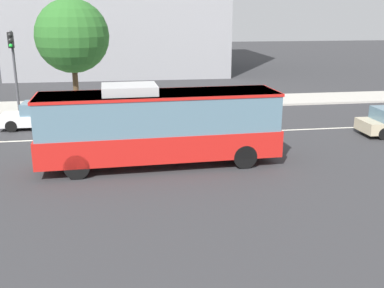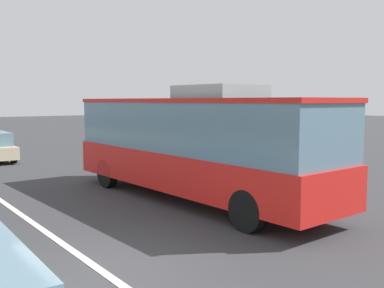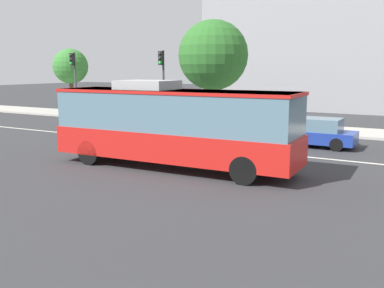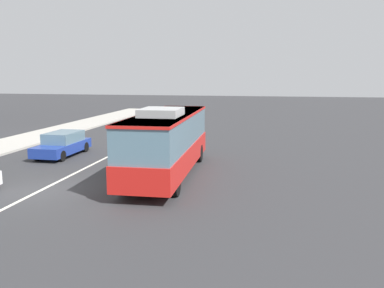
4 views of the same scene
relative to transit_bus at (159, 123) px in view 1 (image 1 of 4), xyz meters
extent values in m
plane|color=#333335|center=(-3.67, 4.75, -1.81)|extent=(160.00, 160.00, 0.00)
cube|color=#B2ADA3|center=(-3.67, 13.31, -1.74)|extent=(80.00, 3.96, 0.14)
cube|color=silver|center=(-3.67, 4.75, -1.80)|extent=(76.00, 0.16, 0.01)
cube|color=red|center=(0.02, 0.00, -0.83)|extent=(10.07, 2.81, 1.10)
cube|color=slate|center=(0.02, 0.00, 0.50)|extent=(9.87, 2.73, 1.58)
cube|color=red|center=(0.02, 0.00, 1.23)|extent=(9.97, 2.78, 0.12)
cube|color=#B2B2B2|center=(-1.18, -0.04, 1.47)|extent=(2.25, 1.87, 0.36)
cylinder|color=black|center=(3.39, 1.21, -1.31)|extent=(1.01, 0.33, 1.00)
cylinder|color=black|center=(3.46, -0.99, -1.31)|extent=(1.01, 0.33, 1.00)
cylinder|color=black|center=(-3.41, 1.00, -1.31)|extent=(1.01, 0.33, 1.00)
cylinder|color=black|center=(-3.34, -1.20, -1.31)|extent=(1.01, 0.33, 1.00)
cylinder|color=black|center=(11.68, 3.74, -1.49)|extent=(0.64, 0.23, 0.64)
cylinder|color=black|center=(11.65, 2.14, -1.49)|extent=(0.64, 0.23, 0.64)
cube|color=white|center=(-5.98, 7.51, -1.29)|extent=(4.55, 1.93, 0.60)
cube|color=slate|center=(-5.73, 7.51, -0.67)|extent=(2.57, 1.73, 0.64)
cylinder|color=black|center=(-7.50, 6.76, -1.49)|extent=(0.65, 0.24, 0.64)
cylinder|color=black|center=(-7.46, 8.36, -1.49)|extent=(0.65, 0.24, 0.64)
cylinder|color=black|center=(-4.50, 6.67, -1.49)|extent=(0.65, 0.24, 0.64)
cylinder|color=black|center=(-4.46, 8.27, -1.49)|extent=(0.65, 0.24, 0.64)
cube|color=#1E3899|center=(3.46, 7.66, -1.29)|extent=(4.50, 1.80, 0.60)
cube|color=slate|center=(3.71, 7.66, -0.67)|extent=(2.52, 1.66, 0.64)
cylinder|color=black|center=(1.96, 6.86, -1.49)|extent=(0.64, 0.22, 0.64)
cylinder|color=black|center=(1.96, 8.46, -1.49)|extent=(0.64, 0.22, 0.64)
cylinder|color=black|center=(4.96, 6.86, -1.49)|extent=(0.64, 0.22, 0.64)
cylinder|color=black|center=(4.96, 8.46, -1.49)|extent=(0.64, 0.22, 0.64)
cylinder|color=#47474C|center=(-8.09, 11.70, 0.79)|extent=(0.16, 0.16, 5.20)
cube|color=black|center=(-8.09, 11.42, 2.84)|extent=(0.32, 0.28, 0.96)
sphere|color=#2D2D2D|center=(-8.08, 11.27, 3.16)|extent=(0.22, 0.22, 0.22)
sphere|color=#2D2D2D|center=(-8.08, 11.27, 2.84)|extent=(0.22, 0.22, 0.22)
sphere|color=#1ED838|center=(-8.08, 11.27, 2.52)|extent=(0.22, 0.22, 0.22)
cylinder|color=#4C3823|center=(-4.49, 12.39, -0.29)|extent=(0.36, 0.36, 3.05)
sphere|color=#2D6B28|center=(-4.49, 12.39, 3.01)|extent=(4.74, 4.74, 4.74)
cube|color=slate|center=(9.48, 33.78, 0.30)|extent=(0.30, 15.40, 1.50)
cube|color=slate|center=(9.48, 33.78, 3.70)|extent=(0.30, 15.40, 1.50)
camera|label=1|loc=(-1.49, -18.17, 4.40)|focal=41.92mm
camera|label=2|loc=(-10.60, 8.04, 1.22)|focal=41.26mm
camera|label=3|loc=(9.01, -14.42, 2.11)|focal=40.62mm
camera|label=4|loc=(-18.97, -5.00, 3.18)|focal=37.53mm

